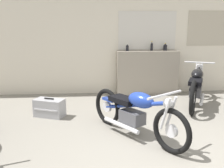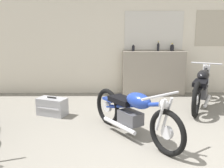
# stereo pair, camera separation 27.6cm
# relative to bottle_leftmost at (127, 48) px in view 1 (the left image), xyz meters

# --- Properties ---
(ground_plane) EXTENTS (24.00, 24.00, 0.00)m
(ground_plane) POSITION_rel_bottle_leftmost_xyz_m (0.12, -3.40, -1.11)
(ground_plane) COLOR gray
(wall_back) EXTENTS (10.00, 0.07, 2.80)m
(wall_back) POSITION_rel_bottle_leftmost_xyz_m (0.14, 0.17, 0.29)
(wall_back) COLOR beige
(wall_back) RESTS_ON ground_plane
(sill_counter) EXTENTS (1.46, 0.28, 1.03)m
(sill_counter) POSITION_rel_bottle_leftmost_xyz_m (0.49, -0.01, -0.59)
(sill_counter) COLOR gray
(sill_counter) RESTS_ON ground_plane
(bottle_leftmost) EXTENTS (0.06, 0.06, 0.17)m
(bottle_leftmost) POSITION_rel_bottle_leftmost_xyz_m (0.00, 0.00, 0.00)
(bottle_leftmost) COLOR black
(bottle_leftmost) RESTS_ON sill_counter
(bottle_left_center) EXTENTS (0.06, 0.06, 0.22)m
(bottle_left_center) POSITION_rel_bottle_leftmost_xyz_m (0.58, 0.04, 0.02)
(bottle_left_center) COLOR black
(bottle_left_center) RESTS_ON sill_counter
(bottle_center) EXTENTS (0.09, 0.09, 0.18)m
(bottle_center) POSITION_rel_bottle_leftmost_xyz_m (0.91, 0.04, 0.00)
(bottle_center) COLOR black
(bottle_center) RESTS_ON sill_counter
(motorcycle_blue) EXTENTS (1.16, 1.62, 0.77)m
(motorcycle_blue) POSITION_rel_bottle_leftmost_xyz_m (-0.21, -2.48, -0.72)
(motorcycle_blue) COLOR black
(motorcycle_blue) RESTS_ON ground_plane
(motorcycle_black) EXTENTS (1.03, 1.89, 0.83)m
(motorcycle_black) POSITION_rel_bottle_leftmost_xyz_m (1.31, -0.98, -0.70)
(motorcycle_black) COLOR black
(motorcycle_black) RESTS_ON ground_plane
(hard_case_silver) EXTENTS (0.59, 0.45, 0.34)m
(hard_case_silver) POSITION_rel_bottle_leftmost_xyz_m (-1.61, -1.48, -0.95)
(hard_case_silver) COLOR #9E9EA3
(hard_case_silver) RESTS_ON ground_plane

